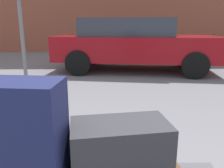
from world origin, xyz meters
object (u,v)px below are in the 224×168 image
object	(u,v)px
duffel_bag_charcoal_topmost_pile	(120,147)
no_parking_sign	(20,13)
suitcase_navy_center	(22,158)
parked_car	(134,43)
bollard_kerb_near	(189,52)
bicycle_leaning	(217,45)

from	to	relation	value
duffel_bag_charcoal_topmost_pile	no_parking_sign	xyz separation A→B (m)	(-1.70, 3.48, 0.76)
suitcase_navy_center	duffel_bag_charcoal_topmost_pile	distance (m)	0.44
parked_car	bollard_kerb_near	world-z (taller)	parked_car
suitcase_navy_center	bollard_kerb_near	distance (m)	8.17
suitcase_navy_center	bollard_kerb_near	xyz separation A→B (m)	(3.31, 7.46, -0.40)
suitcase_navy_center	parked_car	bearing A→B (deg)	84.59
duffel_bag_charcoal_topmost_pile	bicycle_leaning	size ratio (longest dim) A/B	0.26
parked_car	no_parking_sign	distance (m)	3.10
bicycle_leaning	parked_car	bearing A→B (deg)	-137.61
duffel_bag_charcoal_topmost_pile	bicycle_leaning	distance (m)	10.26
bollard_kerb_near	no_parking_sign	bearing A→B (deg)	-139.44
parked_car	bicycle_leaning	xyz separation A→B (m)	(4.07, 3.71, -0.39)
suitcase_navy_center	bicycle_leaning	size ratio (longest dim) A/B	0.41
bicycle_leaning	no_parking_sign	distance (m)	8.60
bollard_kerb_near	parked_car	bearing A→B (deg)	-138.44
suitcase_navy_center	bicycle_leaning	bearing A→B (deg)	66.39
duffel_bag_charcoal_topmost_pile	no_parking_sign	size ratio (longest dim) A/B	0.19
bicycle_leaning	no_parking_sign	xyz separation A→B (m)	(-6.40, -5.64, 1.08)
suitcase_navy_center	bollard_kerb_near	bearing A→B (deg)	71.67
parked_car	bollard_kerb_near	xyz separation A→B (m)	(2.25, 1.99, -0.48)
parked_car	bollard_kerb_near	distance (m)	3.04
no_parking_sign	bollard_kerb_near	bearing A→B (deg)	40.56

